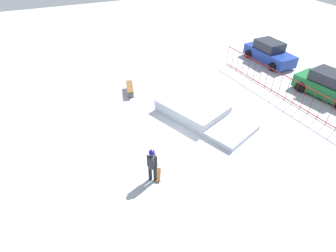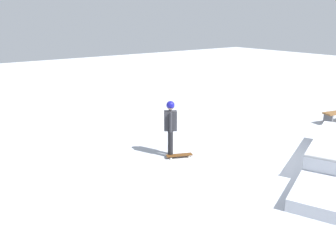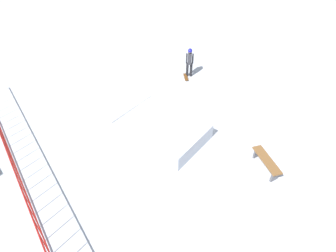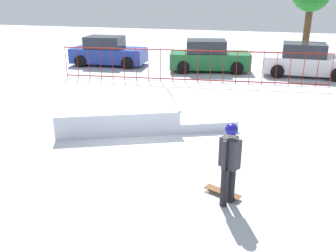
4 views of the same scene
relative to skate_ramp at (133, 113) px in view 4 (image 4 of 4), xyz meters
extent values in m
plane|color=#B2B7C1|center=(0.79, -1.56, -0.32)|extent=(60.00, 60.00, 0.00)
cube|color=silver|center=(-0.44, -0.18, 0.03)|extent=(4.32, 3.77, 0.70)
cube|color=silver|center=(2.05, 0.85, -0.17)|extent=(2.65, 3.09, 0.30)
cylinder|color=gray|center=(1.22, 0.50, 0.38)|extent=(1.06, 2.43, 0.08)
cylinder|color=black|center=(3.51, -4.00, 0.09)|extent=(0.15, 0.15, 0.82)
cylinder|color=black|center=(3.39, -4.18, 0.09)|extent=(0.15, 0.15, 0.82)
cube|color=#2D2D33|center=(3.45, -4.09, 0.80)|extent=(0.44, 0.40, 0.60)
cylinder|color=#2D2D33|center=(3.55, -3.95, 0.80)|extent=(0.09, 0.09, 0.60)
cylinder|color=#2D2D33|center=(3.35, -4.24, 0.80)|extent=(0.09, 0.09, 0.60)
sphere|color=tan|center=(3.45, -4.09, 1.25)|extent=(0.22, 0.22, 0.22)
sphere|color=navy|center=(3.45, -4.09, 1.28)|extent=(0.25, 0.25, 0.25)
cube|color=#593314|center=(3.33, -3.80, -0.23)|extent=(0.81, 0.51, 0.02)
cylinder|color=silver|center=(3.63, -3.81, -0.29)|extent=(0.06, 0.05, 0.06)
cylinder|color=silver|center=(3.54, -4.02, -0.29)|extent=(0.06, 0.05, 0.06)
cylinder|color=silver|center=(3.12, -3.58, -0.29)|extent=(0.06, 0.05, 0.06)
cylinder|color=silver|center=(3.02, -3.79, -0.29)|extent=(0.06, 0.05, 0.06)
cylinder|color=maroon|center=(0.79, 5.86, 1.13)|extent=(12.19, 1.12, 0.05)
cylinder|color=maroon|center=(0.79, 5.86, -0.22)|extent=(12.19, 1.12, 0.05)
cylinder|color=maroon|center=(-5.30, 5.33, 0.43)|extent=(0.03, 0.03, 1.50)
cylinder|color=maroon|center=(-4.72, 5.38, 0.43)|extent=(0.03, 0.03, 1.50)
cylinder|color=maroon|center=(-4.14, 5.43, 0.43)|extent=(0.03, 0.03, 1.50)
cylinder|color=maroon|center=(-3.56, 5.48, 0.43)|extent=(0.03, 0.03, 1.50)
cylinder|color=maroon|center=(-2.98, 5.53, 0.43)|extent=(0.03, 0.03, 1.50)
cylinder|color=maroon|center=(-2.40, 5.58, 0.43)|extent=(0.03, 0.03, 1.50)
cylinder|color=maroon|center=(-1.82, 5.63, 0.43)|extent=(0.03, 0.03, 1.50)
cylinder|color=maroon|center=(-1.24, 5.68, 0.43)|extent=(0.03, 0.03, 1.50)
cylinder|color=maroon|center=(-0.66, 5.73, 0.43)|extent=(0.03, 0.03, 1.50)
cylinder|color=maroon|center=(-0.08, 5.78, 0.43)|extent=(0.03, 0.03, 1.50)
cylinder|color=maroon|center=(0.50, 5.84, 0.43)|extent=(0.03, 0.03, 1.50)
cylinder|color=maroon|center=(1.08, 5.89, 0.43)|extent=(0.03, 0.03, 1.50)
cylinder|color=maroon|center=(1.66, 5.94, 0.43)|extent=(0.03, 0.03, 1.50)
cylinder|color=maroon|center=(2.24, 5.99, 0.43)|extent=(0.03, 0.03, 1.50)
cylinder|color=maroon|center=(2.82, 6.04, 0.43)|extent=(0.03, 0.03, 1.50)
cylinder|color=maroon|center=(3.40, 6.09, 0.43)|extent=(0.03, 0.03, 1.50)
cylinder|color=maroon|center=(3.98, 6.14, 0.43)|extent=(0.03, 0.03, 1.50)
cylinder|color=maroon|center=(4.57, 6.19, 0.43)|extent=(0.03, 0.03, 1.50)
cylinder|color=maroon|center=(5.15, 6.24, 0.43)|extent=(0.03, 0.03, 1.50)
cylinder|color=maroon|center=(5.73, 6.29, 0.43)|extent=(0.03, 0.03, 1.50)
cylinder|color=maroon|center=(6.31, 6.34, 0.43)|extent=(0.03, 0.03, 1.50)
cylinder|color=maroon|center=(6.89, 6.39, 0.43)|extent=(0.03, 0.03, 1.50)
cube|color=#1E3899|center=(-4.49, 8.63, 0.24)|extent=(4.19, 1.92, 0.80)
cube|color=#262B33|center=(-4.69, 8.62, 0.96)|extent=(2.08, 1.61, 0.64)
cylinder|color=black|center=(-3.19, 9.55, 0.00)|extent=(0.65, 0.25, 0.64)
cylinder|color=black|center=(-3.10, 7.85, 0.00)|extent=(0.65, 0.25, 0.64)
cylinder|color=black|center=(-5.88, 9.40, 0.00)|extent=(0.65, 0.25, 0.64)
cylinder|color=black|center=(-5.79, 7.70, 0.00)|extent=(0.65, 0.25, 0.64)
cube|color=#196B33|center=(1.25, 8.51, 0.24)|extent=(4.34, 2.43, 0.80)
cube|color=#262B33|center=(1.05, 8.47, 0.96)|extent=(2.24, 1.84, 0.64)
cylinder|color=black|center=(2.42, 9.59, 0.00)|extent=(0.67, 0.33, 0.64)
cylinder|color=black|center=(2.73, 7.92, 0.00)|extent=(0.67, 0.33, 0.64)
cylinder|color=black|center=(-0.23, 9.09, 0.00)|extent=(0.67, 0.33, 0.64)
cylinder|color=black|center=(0.08, 7.42, 0.00)|extent=(0.67, 0.33, 0.64)
cube|color=white|center=(6.06, 8.47, 0.24)|extent=(4.15, 1.83, 0.80)
cube|color=#262B33|center=(5.86, 8.48, 0.96)|extent=(2.05, 1.56, 0.64)
cylinder|color=black|center=(7.44, 9.28, 0.00)|extent=(0.65, 0.24, 0.64)
cylinder|color=black|center=(4.74, 9.37, 0.00)|extent=(0.65, 0.24, 0.64)
cylinder|color=black|center=(4.69, 7.67, 0.00)|extent=(0.65, 0.24, 0.64)
cylinder|color=brown|center=(6.19, 11.44, 1.33)|extent=(0.37, 0.37, 3.30)
camera|label=1|loc=(11.11, -6.68, 8.67)|focal=29.32mm
camera|label=2|loc=(9.41, 3.82, 3.75)|focal=36.93mm
camera|label=3|loc=(-9.12, 4.51, 8.49)|focal=31.34mm
camera|label=4|loc=(3.87, -10.53, 3.75)|focal=38.96mm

